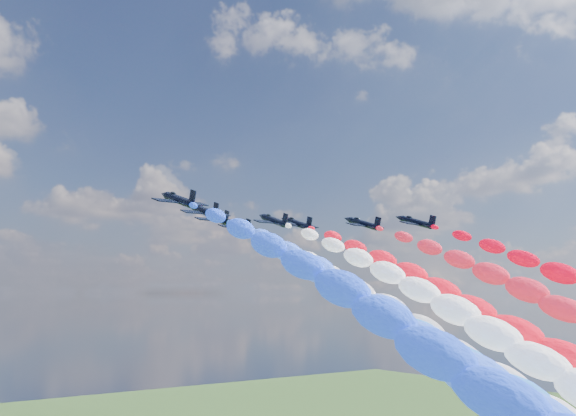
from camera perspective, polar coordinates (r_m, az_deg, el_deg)
jet_0 at (r=113.97m, az=-9.29°, el=0.70°), size 9.94×13.29×6.22m
trail_0 at (r=70.55m, az=10.44°, el=-12.45°), size 6.96×101.33×48.25m
jet_1 at (r=128.75m, az=-7.15°, el=-0.25°), size 9.65×13.09×6.22m
trail_1 at (r=86.07m, az=10.14°, el=-11.50°), size 6.96×101.33×48.25m
jet_2 at (r=140.47m, az=-6.11°, el=-0.86°), size 10.20×13.47×6.22m
trail_2 at (r=98.06m, az=9.52°, el=-10.99°), size 6.96×101.33×48.25m
jet_3 at (r=144.62m, az=-1.21°, el=-1.08°), size 10.12×13.42×6.22m
trail_3 at (r=105.43m, az=15.58°, el=-10.56°), size 6.96×101.33×48.25m
jet_4 at (r=155.31m, az=-4.40°, el=-1.49°), size 10.06×13.38×6.22m
trail_4 at (r=113.60m, az=9.78°, el=-10.46°), size 6.96×101.33×48.25m
jet_5 at (r=150.79m, az=0.79°, el=-1.34°), size 9.54×13.01×6.22m
trail_5 at (r=112.82m, az=17.27°, el=-10.27°), size 6.96×101.33×48.25m
jet_6 at (r=151.93m, az=6.45°, el=-1.34°), size 9.89×13.26×6.22m
jet_7 at (r=150.76m, az=10.92°, el=-1.20°), size 9.81×13.20×6.22m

